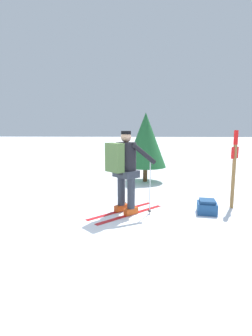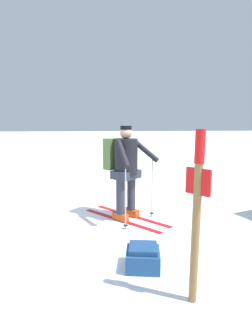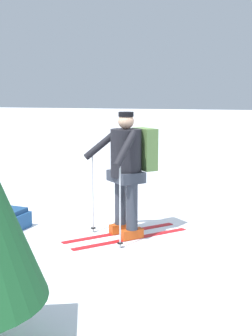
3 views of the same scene
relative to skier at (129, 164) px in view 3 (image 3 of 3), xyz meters
name	(u,v)px [view 3 (image 3 of 3)]	position (x,y,z in m)	size (l,w,h in m)	color
ground_plane	(138,230)	(0.06, 0.27, -0.96)	(80.00, 80.00, 0.00)	white
skier	(129,164)	(0.00, 0.00, 0.00)	(1.47, 1.47, 1.63)	red
dropped_backpack	(13,219)	(-1.64, -0.09, -0.83)	(0.43, 0.44, 0.28)	navy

